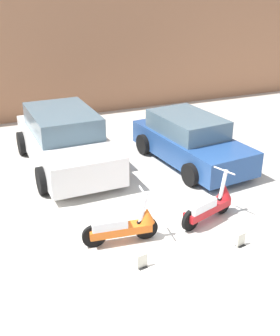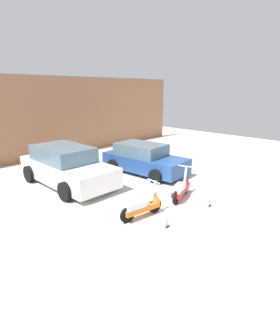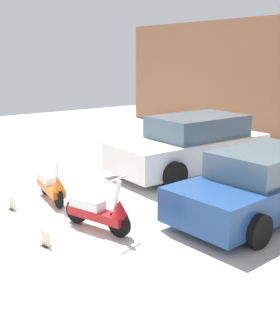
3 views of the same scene
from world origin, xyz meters
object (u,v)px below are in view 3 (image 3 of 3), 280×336
Objects in this scene: scooter_front_right at (99,211)px; scooter_front_left at (52,185)px; car_rear_left at (192,145)px; placard_near_left_scooter at (12,204)px; placard_near_right_scooter at (46,240)px; car_rear_center at (260,185)px.

scooter_front_left is at bearing 163.14° from scooter_front_right.
car_rear_left is 4.89m from placard_near_left_scooter.
car_rear_left is 5.41m from placard_near_right_scooter.
scooter_front_right is 0.36× the size of car_rear_center.
car_rear_center is (3.03, 2.89, 0.25)m from scooter_front_left.
placard_near_right_scooter is (0.05, -1.03, -0.25)m from scooter_front_right.
car_rear_center is at bearing 51.06° from placard_near_left_scooter.
car_rear_left reaches higher than scooter_front_right.
car_rear_center is 4.84m from placard_near_left_scooter.
scooter_front_right is at bearing 8.61° from scooter_front_left.
placard_near_left_scooter is at bearing 176.25° from placard_near_right_scooter.
car_rear_center is 14.84× the size of placard_near_right_scooter.
car_rear_left is 3.30m from car_rear_center.
scooter_front_right reaches higher than placard_near_left_scooter.
scooter_front_right is 4.43m from car_rear_left.
car_rear_left is (-0.08, 4.00, 0.34)m from scooter_front_left.
car_rear_center reaches higher than scooter_front_left.
scooter_front_right is 2.11m from placard_near_left_scooter.
car_rear_left is 16.55× the size of placard_near_left_scooter.
scooter_front_left is at bearing 0.32° from car_rear_left.
car_rear_left reaches higher than placard_near_left_scooter.
placard_near_right_scooter is (2.02, -4.98, -0.58)m from car_rear_left.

